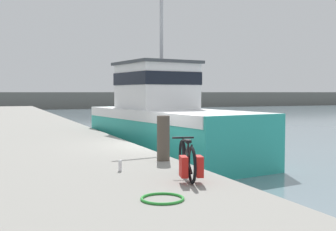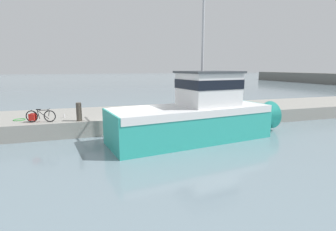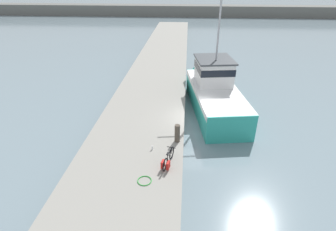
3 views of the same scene
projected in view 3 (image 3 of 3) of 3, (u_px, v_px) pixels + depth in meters
name	position (u px, v px, depth m)	size (l,w,h in m)	color
ground_plane	(196.00, 130.00, 18.11)	(320.00, 320.00, 0.00)	gray
dock_pier	(143.00, 122.00, 18.12)	(5.76, 80.00, 0.96)	gray
far_shoreline	(313.00, 12.00, 64.92)	(180.00, 5.00, 2.59)	slate
fishing_boat_main	(214.00, 91.00, 20.50)	(4.47, 11.01, 9.99)	teal
bicycle_touring	(168.00, 160.00, 13.10)	(0.68, 1.65, 0.75)	black
mooring_post	(177.00, 133.00, 14.95)	(0.31, 0.31, 1.08)	#51473D
hose_coil	(145.00, 181.00, 12.27)	(0.68, 0.68, 0.04)	green
water_bottle_on_curb	(152.00, 148.00, 14.44)	(0.07, 0.07, 0.23)	silver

